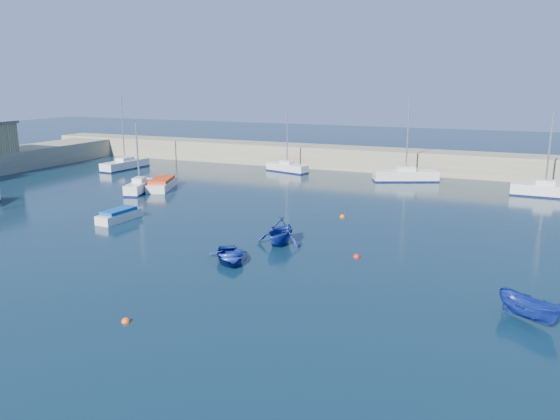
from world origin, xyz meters
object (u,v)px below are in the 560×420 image
at_px(motorboat_2, 162,184).
at_px(sailboat_7, 545,190).
at_px(motorboat_1, 119,215).
at_px(dinghy_center, 230,256).
at_px(sailboat_3, 140,186).
at_px(dinghy_left, 280,231).
at_px(sailboat_5, 287,167).
at_px(sailboat_6, 406,175).
at_px(sailboat_4, 125,164).
at_px(dinghy_right, 529,308).

bearing_deg(motorboat_2, sailboat_7, -3.28).
xyz_separation_m(motorboat_1, dinghy_center, (12.59, -5.36, -0.07)).
bearing_deg(sailboat_3, motorboat_1, -77.17).
bearing_deg(sailboat_3, dinghy_left, -45.05).
height_order(motorboat_2, dinghy_center, motorboat_2).
distance_m(sailboat_5, dinghy_left, 29.70).
height_order(sailboat_5, sailboat_7, sailboat_7).
relative_size(motorboat_1, dinghy_left, 1.11).
height_order(sailboat_5, sailboat_6, sailboat_6).
xyz_separation_m(sailboat_3, sailboat_4, (-10.57, 11.10, -0.01)).
xyz_separation_m(sailboat_4, sailboat_7, (46.83, 2.17, 0.05)).
bearing_deg(dinghy_center, sailboat_6, 47.21).
relative_size(sailboat_7, dinghy_center, 2.26).
xyz_separation_m(sailboat_7, dinghy_right, (-1.83, -30.44, -0.02)).
relative_size(sailboat_4, sailboat_7, 1.10).
bearing_deg(sailboat_4, sailboat_7, 7.30).
relative_size(sailboat_7, motorboat_2, 1.42).
bearing_deg(sailboat_7, sailboat_6, 78.80).
bearing_deg(sailboat_7, sailboat_5, 84.11).
bearing_deg(motorboat_2, dinghy_center, -66.21).
relative_size(sailboat_3, dinghy_left, 1.90).
distance_m(sailboat_7, dinghy_center, 33.75).
xyz_separation_m(dinghy_center, dinghy_right, (16.42, -2.05, 0.24)).
bearing_deg(sailboat_3, motorboat_2, 50.46).
bearing_deg(sailboat_7, dinghy_left, 146.60).
height_order(sailboat_6, sailboat_7, sailboat_6).
xyz_separation_m(sailboat_5, motorboat_1, (-3.16, -26.72, -0.10)).
relative_size(sailboat_5, sailboat_6, 0.78).
bearing_deg(sailboat_5, sailboat_6, -75.80).
distance_m(sailboat_6, dinghy_left, 27.26).
bearing_deg(dinghy_center, motorboat_1, 122.65).
distance_m(dinghy_center, dinghy_right, 16.55).
bearing_deg(motorboat_2, dinghy_left, -55.72).
height_order(sailboat_5, motorboat_1, sailboat_5).
distance_m(sailboat_4, motorboat_2, 14.53).
height_order(sailboat_5, dinghy_right, sailboat_5).
xyz_separation_m(sailboat_5, motorboat_2, (-7.60, -14.67, -0.02)).
xyz_separation_m(sailboat_5, dinghy_right, (25.85, -34.14, 0.07)).
bearing_deg(motorboat_2, dinghy_right, -50.78).
bearing_deg(sailboat_4, sailboat_5, 21.67).
xyz_separation_m(sailboat_4, sailboat_6, (33.29, 5.27, 0.06)).
relative_size(sailboat_3, sailboat_6, 0.74).
height_order(sailboat_4, dinghy_left, sailboat_4).
xyz_separation_m(sailboat_6, dinghy_center, (-4.71, -31.49, -0.27)).
bearing_deg(sailboat_5, sailboat_7, -81.02).
bearing_deg(sailboat_6, dinghy_right, 175.46).
height_order(sailboat_3, sailboat_7, sailboat_7).
bearing_deg(sailboat_7, motorboat_2, 109.00).
xyz_separation_m(sailboat_3, sailboat_6, (22.72, 16.37, 0.06)).
bearing_deg(sailboat_7, motorboat_1, 128.46).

